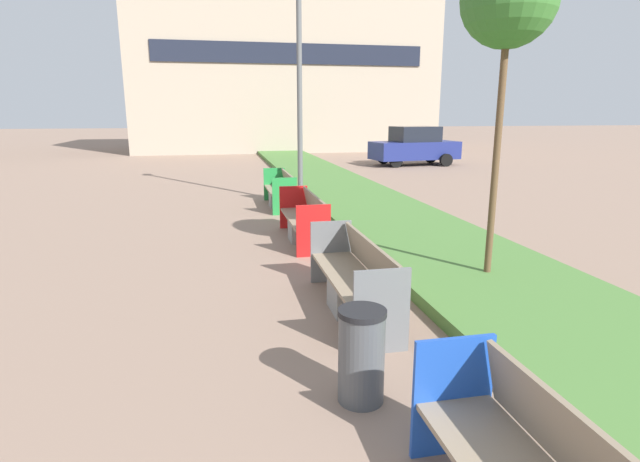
# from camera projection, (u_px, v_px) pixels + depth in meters

# --- Properties ---
(planter_grass_strip) EXTENTS (2.80, 120.00, 0.18)m
(planter_grass_strip) POSITION_uv_depth(u_px,v_px,m) (403.00, 226.00, 10.91)
(planter_grass_strip) COLOR #4C7A38
(planter_grass_strip) RESTS_ON ground
(building_backdrop) EXTENTS (19.49, 8.80, 10.84)m
(building_backdrop) POSITION_uv_depth(u_px,v_px,m) (282.00, 69.00, 34.25)
(building_backdrop) COLOR tan
(building_backdrop) RESTS_ON ground
(bench_grey_frame) EXTENTS (0.65, 2.43, 0.94)m
(bench_grey_frame) POSITION_uv_depth(u_px,v_px,m) (355.00, 283.00, 6.41)
(bench_grey_frame) COLOR gray
(bench_grey_frame) RESTS_ON ground
(bench_red_frame) EXTENTS (0.65, 2.37, 0.94)m
(bench_red_frame) POSITION_uv_depth(u_px,v_px,m) (305.00, 222.00, 9.97)
(bench_red_frame) COLOR gray
(bench_red_frame) RESTS_ON ground
(bench_green_frame) EXTENTS (0.65, 2.30, 0.94)m
(bench_green_frame) POSITION_uv_depth(u_px,v_px,m) (281.00, 193.00, 13.56)
(bench_green_frame) COLOR gray
(bench_green_frame) RESTS_ON ground
(litter_bin) EXTENTS (0.43, 0.43, 0.86)m
(litter_bin) POSITION_uv_depth(u_px,v_px,m) (361.00, 355.00, 4.38)
(litter_bin) COLOR #4C4F51
(litter_bin) RESTS_ON ground
(street_lamp_post) EXTENTS (0.24, 0.44, 7.28)m
(street_lamp_post) POSITION_uv_depth(u_px,v_px,m) (299.00, 54.00, 13.19)
(street_lamp_post) COLOR #56595B
(street_lamp_post) RESTS_ON ground
(sapling_tree_near) EXTENTS (1.29, 1.29, 4.63)m
(sapling_tree_near) POSITION_uv_depth(u_px,v_px,m) (509.00, 2.00, 6.64)
(sapling_tree_near) COLOR brown
(sapling_tree_near) RESTS_ON ground
(parked_car_distant) EXTENTS (4.40, 2.31, 1.86)m
(parked_car_distant) POSITION_uv_depth(u_px,v_px,m) (415.00, 146.00, 24.22)
(parked_car_distant) COLOR navy
(parked_car_distant) RESTS_ON ground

